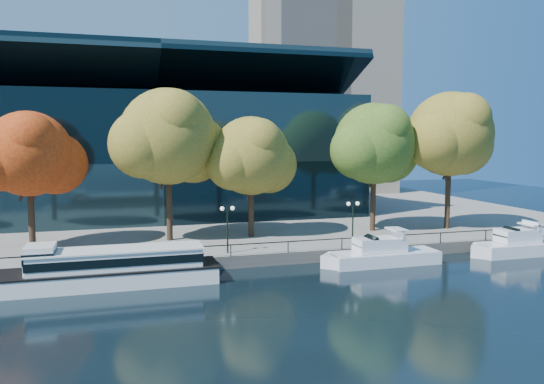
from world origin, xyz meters
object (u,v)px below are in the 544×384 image
object	(u,v)px
tree_1	(30,156)
tree_3	(253,158)
tour_boat	(104,267)
cruiser_near	(380,254)
lamp_2	(353,213)
tree_4	(376,145)
cruiser_far	(517,245)
tree_5	(452,136)
tree_2	(170,139)
lamp_1	(227,219)

from	to	relation	value
tree_1	tree_3	size ratio (longest dim) A/B	1.02
tour_boat	cruiser_near	bearing A→B (deg)	0.41
cruiser_near	lamp_2	distance (m)	4.88
tour_boat	tree_4	bearing A→B (deg)	21.01
tour_boat	cruiser_far	bearing A→B (deg)	-0.02
tour_boat	tree_5	xyz separation A→B (m)	(35.55, 9.42, 9.59)
tree_1	tree_5	distance (m)	41.78
tree_4	cruiser_far	bearing A→B (deg)	-48.50
cruiser_far	tree_2	distance (m)	33.78
cruiser_far	tree_2	world-z (taller)	tree_2
cruiser_near	tree_3	distance (m)	15.72
tree_3	lamp_2	world-z (taller)	tree_3
cruiser_far	tree_5	size ratio (longest dim) A/B	0.65
cruiser_far	lamp_2	bearing A→B (deg)	165.21
cruiser_far	tree_1	size ratio (longest dim) A/B	0.79
tree_4	tree_2	bearing A→B (deg)	178.30
lamp_2	lamp_1	bearing A→B (deg)	180.00
tree_2	lamp_1	xyz separation A→B (m)	(4.00, -7.16, -6.73)
lamp_2	tree_2	bearing A→B (deg)	155.35
tree_2	lamp_1	world-z (taller)	tree_2
tree_2	tree_3	xyz separation A→B (m)	(7.95, -0.30, -1.85)
tour_boat	tree_1	size ratio (longest dim) A/B	1.42
tree_1	tree_4	world-z (taller)	tree_4
lamp_1	tour_boat	bearing A→B (deg)	-158.70
lamp_1	tree_1	bearing A→B (deg)	156.97
tour_boat	tree_2	distance (m)	15.65
tree_5	lamp_1	bearing A→B (deg)	-167.80
cruiser_far	tree_5	xyz separation A→B (m)	(-0.82, 9.43, 9.99)
tree_1	tree_5	size ratio (longest dim) A/B	0.83
cruiser_near	tree_3	bearing A→B (deg)	128.80
tour_boat	lamp_2	bearing A→B (deg)	10.21
tree_4	lamp_1	size ratio (longest dim) A/B	3.33
tour_boat	cruiser_near	size ratio (longest dim) A/B	1.63
tree_1	cruiser_far	bearing A→B (deg)	-14.20
tree_2	tree_5	size ratio (longest dim) A/B	0.98
cruiser_near	tree_3	size ratio (longest dim) A/B	0.89
tour_boat	tree_3	distance (m)	19.11
cruiser_near	tree_1	distance (m)	31.61
tour_boat	tree_4	world-z (taller)	tree_4
tree_5	lamp_2	distance (m)	16.57
cruiser_near	lamp_1	size ratio (longest dim) A/B	2.62
tour_boat	tree_1	bearing A→B (deg)	119.84
tree_5	tree_2	bearing A→B (deg)	176.84
tour_boat	tree_4	size ratio (longest dim) A/B	1.28
tree_2	tree_1	bearing A→B (deg)	-178.58
tour_boat	lamp_2	xyz separation A→B (m)	(21.59, 3.89, 2.59)
lamp_1	tree_2	bearing A→B (deg)	119.18
cruiser_far	tree_5	world-z (taller)	tree_5
cruiser_far	lamp_1	bearing A→B (deg)	171.59
tree_5	cruiser_near	bearing A→B (deg)	-144.77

